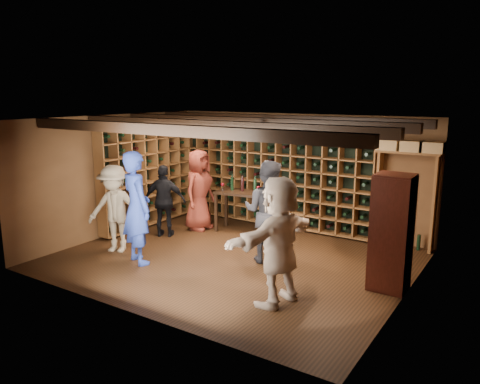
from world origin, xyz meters
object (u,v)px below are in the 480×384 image
Objects in this scene: tasting_table at (243,196)px; guest_woman_black at (165,201)px; man_blue_shirt at (137,208)px; guest_red_floral at (199,190)px; guest_khaki at (115,209)px; guest_beige at (279,241)px; man_grey_suit at (268,212)px; display_cabinet at (391,235)px.

guest_woman_black is at bearing -144.33° from tasting_table.
man_blue_shirt reaches higher than guest_woman_black.
guest_red_floral is 0.86m from guest_woman_black.
guest_beige reaches higher than guest_khaki.
guest_red_floral is 0.95× the size of guest_beige.
man_grey_suit is at bearing -124.63° from man_blue_shirt.
tasting_table is (-3.47, 1.34, -0.08)m from display_cabinet.
guest_woman_black is (-4.66, 0.19, -0.11)m from display_cabinet.
guest_red_floral is at bearing -32.97° from man_grey_suit.
guest_beige is (3.62, -0.31, 0.10)m from guest_khaki.
guest_beige is at bearing -25.19° from guest_khaki.
guest_khaki is 3.64m from guest_beige.
guest_woman_black is at bearing -44.64° from man_blue_shirt.
display_cabinet is at bearing -105.05° from guest_red_floral.
guest_woman_black is at bearing 159.20° from guest_red_floral.
guest_beige is at bearing 114.77° from man_grey_suit.
man_blue_shirt is 2.63m from tasting_table.
man_blue_shirt is at bearing -163.03° from display_cabinet.
guest_woman_black is at bearing 177.68° from display_cabinet.
display_cabinet is 4.50m from guest_red_floral.
tasting_table is at bearing -54.25° from man_grey_suit.
guest_red_floral reaches higher than guest_khaki.
guest_woman_black is at bearing -101.96° from guest_beige.
guest_red_floral is at bearing -59.53° from man_blue_shirt.
man_blue_shirt is at bearing 87.75° from guest_woman_black.
display_cabinet reaches higher than guest_khaki.
guest_beige reaches higher than display_cabinet.
man_grey_suit is 1.21× the size of guest_woman_black.
guest_beige is 3.52m from tasting_table.
display_cabinet is at bearing -141.85° from man_blue_shirt.
man_blue_shirt reaches higher than guest_beige.
man_blue_shirt is 2.26m from guest_red_floral.
display_cabinet and guest_red_floral have the same top height.
man_grey_suit reaches higher than guest_khaki.
man_blue_shirt is 1.57m from guest_woman_black.
guest_red_floral reaches higher than tasting_table.
man_blue_shirt is 1.60× the size of tasting_table.
guest_khaki is at bearing 57.03° from guest_woman_black.
man_grey_suit is 2.53m from guest_woman_black.
man_grey_suit is 2.87m from guest_khaki.
display_cabinet is 0.95× the size of guest_beige.
tasting_table is (-2.29, 2.68, -0.14)m from guest_beige.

